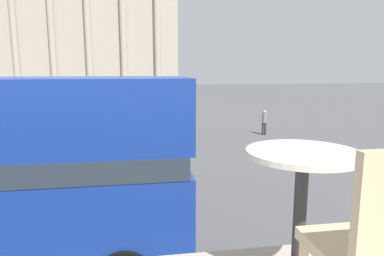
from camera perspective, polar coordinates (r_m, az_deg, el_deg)
cafe_dining_table at (r=1.94m, az=17.78°, el=-9.24°), size 0.60×0.60×0.73m
cafe_chair_0 at (r=1.47m, az=29.09°, el=-17.21°), size 0.40×0.40×0.91m
plaza_building_left at (r=58.60m, az=-18.88°, el=17.55°), size 31.29×11.56×25.92m
traffic_light_near at (r=11.97m, az=-12.90°, el=-0.83°), size 0.42×0.24×3.58m
traffic_light_mid at (r=20.02m, az=0.02°, el=4.05°), size 0.42×0.24×3.84m
pedestrian_grey at (r=24.17m, az=11.95°, el=1.22°), size 0.32×0.32×1.73m
pedestrian_yellow at (r=21.99m, az=-21.10°, el=-0.08°), size 0.32×0.32×1.71m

